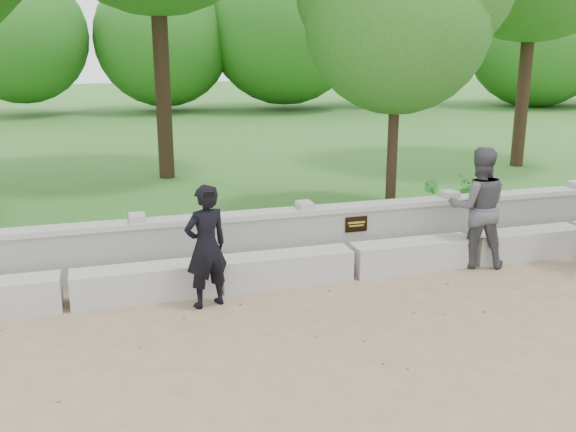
% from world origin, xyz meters
% --- Properties ---
extents(ground, '(80.00, 80.00, 0.00)m').
position_xyz_m(ground, '(0.00, 0.00, 0.00)').
color(ground, '#997C5E').
rests_on(ground, ground).
extents(lawn, '(40.00, 22.00, 0.25)m').
position_xyz_m(lawn, '(0.00, 14.00, 0.12)').
color(lawn, '#34732A').
rests_on(lawn, ground).
extents(concrete_bench, '(11.90, 0.45, 0.45)m').
position_xyz_m(concrete_bench, '(0.00, 1.90, 0.22)').
color(concrete_bench, '#B9B6AF').
rests_on(concrete_bench, ground).
extents(parapet_wall, '(12.50, 0.35, 0.90)m').
position_xyz_m(parapet_wall, '(0.00, 2.60, 0.46)').
color(parapet_wall, '#AEACA4').
rests_on(parapet_wall, ground).
extents(man_main, '(0.69, 0.64, 1.63)m').
position_xyz_m(man_main, '(-2.22, 1.42, 0.82)').
color(man_main, black).
rests_on(man_main, ground).
extents(visitor_left, '(1.08, 0.96, 1.85)m').
position_xyz_m(visitor_left, '(2.01, 1.80, 0.93)').
color(visitor_left, '#46464C').
rests_on(visitor_left, ground).
extents(tree_near_right, '(3.24, 3.24, 5.33)m').
position_xyz_m(tree_near_right, '(1.67, 4.10, 3.95)').
color(tree_near_right, '#382619').
rests_on(tree_near_right, lawn).
extents(shrub_a, '(0.39, 0.32, 0.64)m').
position_xyz_m(shrub_a, '(-3.05, 3.30, 0.57)').
color(shrub_a, '#2D8630').
rests_on(shrub_a, lawn).
extents(shrub_b, '(0.42, 0.43, 0.61)m').
position_xyz_m(shrub_b, '(2.52, 4.07, 0.55)').
color(shrub_b, '#2D8630').
rests_on(shrub_b, lawn).
extents(shrub_c, '(0.63, 0.63, 0.53)m').
position_xyz_m(shrub_c, '(3.63, 4.61, 0.51)').
color(shrub_c, '#2D8630').
rests_on(shrub_c, lawn).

